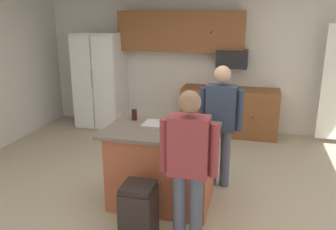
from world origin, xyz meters
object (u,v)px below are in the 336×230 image
Objects in this scene: refrigerator at (101,80)px; trash_bin at (139,211)px; person_guest_right at (220,119)px; glass_pilsner at (206,123)px; glass_short_whisky at (134,115)px; person_host_foreground at (189,161)px; serving_tray at (162,125)px; tumbler_amber at (206,119)px; kitchen_island at (162,166)px; microwave_over_range at (232,59)px.

trash_bin is (1.99, -3.41, -0.65)m from refrigerator.
refrigerator is 1.16× the size of person_guest_right.
glass_short_whisky is (-0.92, 0.11, -0.00)m from glass_pilsner.
person_host_foreground reaches higher than serving_tray.
person_guest_right is at bearing 68.83° from tumbler_amber.
person_guest_right is 1.65m from trash_bin.
person_host_foreground reaches higher than kitchen_island.
serving_tray is (2.02, -2.60, 0.04)m from refrigerator.
glass_pilsner is 0.93m from glass_short_whisky.
glass_pilsner is 0.52m from serving_tray.
trash_bin is (-0.66, -1.37, -0.64)m from person_guest_right.
tumbler_amber reaches higher than serving_tray.
serving_tray is at bearing -52.22° from refrigerator.
trash_bin is at bearing 18.43° from person_guest_right.
microwave_over_range is 0.92× the size of trash_bin.
microwave_over_range reaches higher than kitchen_island.
glass_short_whisky is at bearing -111.45° from microwave_over_range.
glass_pilsner reaches higher than trash_bin.
person_guest_right is at bearing -88.68° from microwave_over_range.
serving_tray is (0.41, -0.18, -0.05)m from glass_short_whisky.
kitchen_island is 0.50m from serving_tray.
refrigerator reaches higher than tumbler_amber.
microwave_over_range is at bearing -34.90° from person_host_foreground.
person_guest_right is 3.73× the size of serving_tray.
trash_bin is at bearing -117.35° from tumbler_amber.
glass_short_whisky is at bearing -178.63° from tumbler_amber.
glass_pilsner is at bearing 30.22° from person_guest_right.
person_host_foreground is 3.65× the size of serving_tray.
glass_pilsner reaches higher than serving_tray.
tumbler_amber reaches higher than glass_pilsner.
serving_tray is (-0.48, 0.78, 0.07)m from person_host_foreground.
glass_short_whisky is at bearing 156.23° from serving_tray.
person_guest_right reaches higher than tumbler_amber.
tumbler_amber reaches higher than glass_short_whisky.
glass_short_whisky is at bearing -25.51° from person_guest_right.
microwave_over_range is 3.90× the size of tumbler_amber.
tumbler_amber is at bearing 98.42° from glass_pilsner.
refrigerator reaches higher than microwave_over_range.
glass_pilsner is 0.22× the size of trash_bin.
microwave_over_range reaches higher than glass_short_whisky.
person_host_foreground reaches higher than tumbler_amber.
serving_tray is at bearing -102.10° from microwave_over_range.
serving_tray is at bearing -23.77° from glass_short_whisky.
refrigerator is 1.18× the size of person_host_foreground.
microwave_over_range is at bearing -134.49° from person_guest_right.
person_host_foreground is 11.93× the size of glass_short_whisky.
trash_bin is at bearing -99.87° from microwave_over_range.
refrigerator is at bearing 127.78° from serving_tray.
glass_pilsner is at bearing -35.14° from person_host_foreground.
trash_bin is (-0.54, -0.88, -0.74)m from glass_pilsner.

